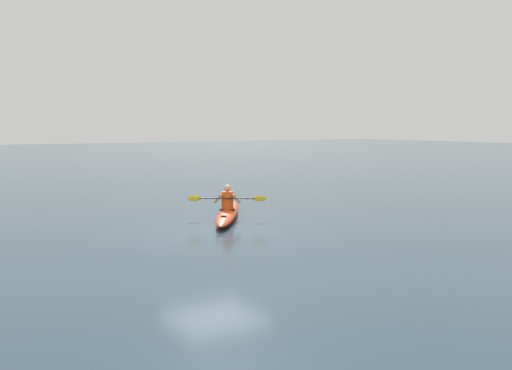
# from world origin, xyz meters

# --- Properties ---
(ground_plane) EXTENTS (160.00, 160.00, 0.00)m
(ground_plane) POSITION_xyz_m (0.00, 0.00, 0.00)
(ground_plane) COLOR #233847
(kayak) EXTENTS (3.35, 4.44, 0.31)m
(kayak) POSITION_xyz_m (-1.37, -1.58, 0.16)
(kayak) COLOR red
(kayak) RESTS_ON ground
(kayaker) EXTENTS (1.96, 1.40, 0.73)m
(kayaker) POSITION_xyz_m (-1.30, -1.49, 0.62)
(kayaker) COLOR #E04C14
(kayaker) RESTS_ON kayak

